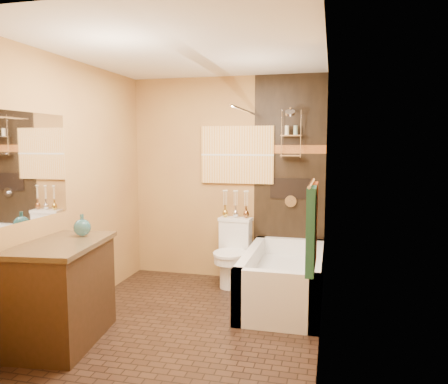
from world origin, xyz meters
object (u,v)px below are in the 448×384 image
(sunset_painting, at_px, (237,155))
(toilet, at_px, (232,252))
(bathtub, at_px, (283,283))
(vanity, at_px, (62,292))

(sunset_painting, bearing_deg, toilet, -90.00)
(sunset_painting, height_order, bathtub, sunset_painting)
(bathtub, xyz_separation_m, toilet, (-0.66, 0.46, 0.18))
(sunset_painting, height_order, toilet, sunset_painting)
(sunset_painting, relative_size, bathtub, 0.60)
(bathtub, height_order, vanity, vanity)
(sunset_painting, xyz_separation_m, bathtub, (0.66, -0.73, -1.33))
(toilet, height_order, vanity, vanity)
(sunset_painting, distance_m, toilet, 1.18)
(sunset_painting, bearing_deg, vanity, -117.01)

